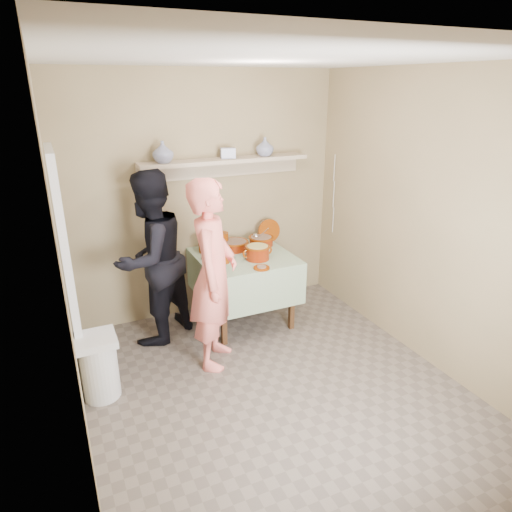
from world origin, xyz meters
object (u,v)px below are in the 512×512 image
person_helper (151,259)px  trash_bin (99,366)px  cazuela_rice (258,251)px  serving_table (244,266)px  person_cook (213,275)px

person_helper → trash_bin: bearing=15.4°
trash_bin → person_helper: bearing=49.5°
person_helper → cazuela_rice: size_ratio=5.21×
person_helper → trash_bin: size_ratio=3.07×
person_helper → serving_table: (0.95, -0.04, -0.22)m
person_helper → trash_bin: (-0.64, -0.75, -0.58)m
trash_bin → serving_table: bearing=24.0°
serving_table → cazuela_rice: bearing=-62.9°
serving_table → trash_bin: bearing=-156.0°
cazuela_rice → serving_table: bearing=117.1°
trash_bin → person_cook: bearing=5.9°
serving_table → trash_bin: (-1.59, -0.71, -0.36)m
person_helper → cazuela_rice: person_helper is taller
serving_table → person_helper: bearing=177.7°
person_helper → serving_table: bearing=143.6°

